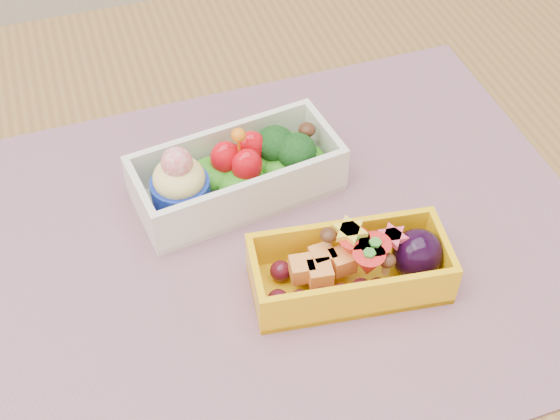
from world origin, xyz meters
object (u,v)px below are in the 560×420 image
object	(u,v)px
table	(258,293)
bento_white	(236,173)
placemat	(274,245)
bento_yellow	(354,267)

from	to	relation	value
table	bento_white	xyz separation A→B (m)	(-0.00, 0.04, 0.13)
placemat	bento_yellow	size ratio (longest dim) A/B	3.36
placemat	bento_white	xyz separation A→B (m)	(-0.01, 0.07, 0.03)
placemat	bento_yellow	distance (m)	0.08
table	placemat	size ratio (longest dim) A/B	2.11
bento_white	table	bearing A→B (deg)	-91.50
placemat	bento_yellow	bearing A→B (deg)	-51.64
table	bento_white	bearing A→B (deg)	96.13
placemat	bento_white	bearing A→B (deg)	100.74
table	bento_yellow	bearing A→B (deg)	-56.67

